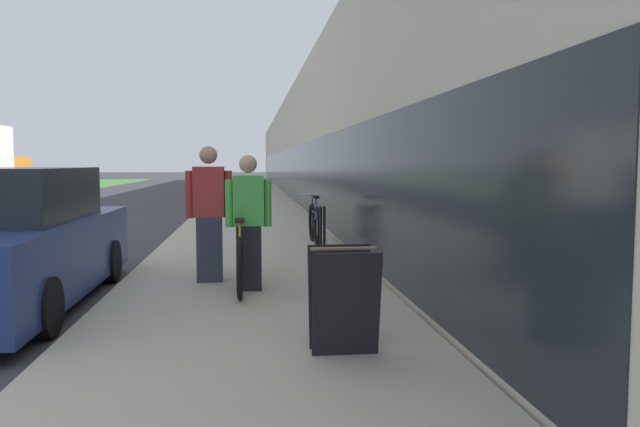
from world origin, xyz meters
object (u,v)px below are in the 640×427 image
(cruiser_bike_nearest, at_px, (314,223))
(tandem_bicycle, at_px, (241,255))
(parked_sedan_curbside, at_px, (14,244))
(person_rider, at_px, (249,223))
(sandwich_board_sign, at_px, (343,299))
(person_bystander, at_px, (209,214))
(bike_rack_hoop, at_px, (322,224))

(cruiser_bike_nearest, bearing_deg, tandem_bicycle, -108.76)
(parked_sedan_curbside, bearing_deg, person_rider, 4.07)
(person_rider, distance_m, cruiser_bike_nearest, 4.61)
(person_rider, height_order, sandwich_board_sign, person_rider)
(person_rider, distance_m, person_bystander, 0.83)
(person_rider, bearing_deg, person_bystander, 129.50)
(tandem_bicycle, relative_size, sandwich_board_sign, 2.76)
(bike_rack_hoop, height_order, parked_sedan_curbside, parked_sedan_curbside)
(bike_rack_hoop, bearing_deg, person_rider, -112.13)
(sandwich_board_sign, bearing_deg, person_bystander, 111.71)
(tandem_bicycle, xyz_separation_m, person_rider, (0.11, -0.30, 0.46))
(person_rider, bearing_deg, cruiser_bike_nearest, 73.73)
(bike_rack_hoop, xyz_separation_m, cruiser_bike_nearest, (-0.02, 1.18, -0.11))
(parked_sedan_curbside, bearing_deg, cruiser_bike_nearest, 48.75)
(person_bystander, distance_m, sandwich_board_sign, 3.62)
(sandwich_board_sign, xyz_separation_m, parked_sedan_curbside, (-3.55, 2.50, 0.20))
(bike_rack_hoop, xyz_separation_m, parked_sedan_curbside, (-4.06, -3.42, 0.13))
(person_rider, height_order, cruiser_bike_nearest, person_rider)
(tandem_bicycle, relative_size, bike_rack_hoop, 2.94)
(tandem_bicycle, xyz_separation_m, sandwich_board_sign, (0.91, -3.00, 0.05))
(bike_rack_hoop, relative_size, parked_sedan_curbside, 0.18)
(person_rider, relative_size, person_bystander, 0.93)
(person_bystander, distance_m, parked_sedan_curbside, 2.39)
(person_rider, height_order, person_bystander, person_bystander)
(bike_rack_hoop, bearing_deg, parked_sedan_curbside, -139.90)
(sandwich_board_sign, bearing_deg, cruiser_bike_nearest, 86.06)
(tandem_bicycle, distance_m, parked_sedan_curbside, 2.70)
(person_bystander, bearing_deg, tandem_bicycle, -38.61)
(parked_sedan_curbside, bearing_deg, bike_rack_hoop, 40.10)
(bike_rack_hoop, relative_size, sandwich_board_sign, 0.94)
(tandem_bicycle, xyz_separation_m, cruiser_bike_nearest, (1.39, 4.10, 0.01))
(bike_rack_hoop, xyz_separation_m, sandwich_board_sign, (-0.51, -5.92, -0.06))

